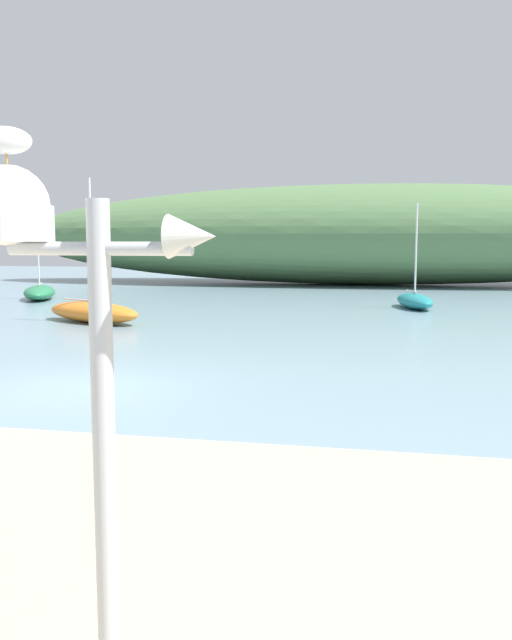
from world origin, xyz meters
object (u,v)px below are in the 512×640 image
Objects in this scene: sailboat_mid_channel at (40,292)px; sailboat_far_right at (415,300)px; sailboat_east_reach at (93,312)px; seagull_on_radar at (2,137)px; mast_structure at (47,278)px.

sailboat_mid_channel is 17.92m from sailboat_far_right.
sailboat_mid_channel is at bearing 129.23° from sailboat_east_reach.
seagull_on_radar is at bearing -96.44° from sailboat_far_right.
sailboat_east_reach reaches higher than sailboat_mid_channel.
mast_structure is at bearing -60.15° from sailboat_mid_channel.
sailboat_east_reach is 1.12× the size of sailboat_far_right.
seagull_on_radar reaches higher than mast_structure.
sailboat_far_right is at bearing 33.33° from sailboat_east_reach.
mast_structure is at bearing 2.43° from seagull_on_radar.
sailboat_east_reach is 1.09× the size of sailboat_mid_channel.
sailboat_far_right reaches higher than mast_structure.
seagull_on_radar is 0.07× the size of sailboat_mid_channel.
sailboat_east_reach is 10.64m from sailboat_mid_channel.
seagull_on_radar is 0.07× the size of sailboat_east_reach.
seagull_on_radar is 25.96m from sailboat_far_right.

